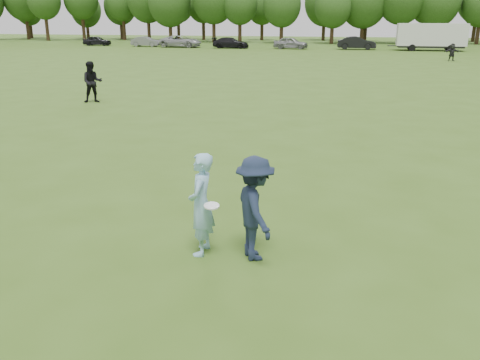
{
  "coord_description": "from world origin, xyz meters",
  "views": [
    {
      "loc": [
        1.8,
        -8.02,
        4.11
      ],
      "look_at": [
        -0.17,
        1.02,
        1.1
      ],
      "focal_mm": 38.0,
      "sensor_mm": 36.0,
      "label": 1
    }
  ],
  "objects_px": {
    "car_a": "(97,41)",
    "player_far_a": "(92,82)",
    "defender": "(255,209)",
    "player_far_d": "(452,52)",
    "cargo_trailer": "(431,36)",
    "car_b": "(146,42)",
    "car_c": "(181,41)",
    "car_f": "(357,43)",
    "car_d": "(231,43)",
    "thrower": "(201,204)",
    "car_e": "(291,43)"
  },
  "relations": [
    {
      "from": "defender",
      "to": "player_far_d",
      "type": "height_order",
      "value": "defender"
    },
    {
      "from": "player_far_a",
      "to": "car_b",
      "type": "xyz_separation_m",
      "value": [
        -15.67,
        44.95,
        -0.33
      ]
    },
    {
      "from": "defender",
      "to": "car_a",
      "type": "bearing_deg",
      "value": 1.19
    },
    {
      "from": "car_a",
      "to": "player_far_a",
      "type": "bearing_deg",
      "value": -158.11
    },
    {
      "from": "car_a",
      "to": "car_e",
      "type": "bearing_deg",
      "value": -98.64
    },
    {
      "from": "car_d",
      "to": "thrower",
      "type": "bearing_deg",
      "value": -166.22
    },
    {
      "from": "cargo_trailer",
      "to": "car_e",
      "type": "bearing_deg",
      "value": -179.73
    },
    {
      "from": "car_c",
      "to": "cargo_trailer",
      "type": "distance_m",
      "value": 31.91
    },
    {
      "from": "car_b",
      "to": "player_far_d",
      "type": "bearing_deg",
      "value": -111.57
    },
    {
      "from": "car_f",
      "to": "player_far_a",
      "type": "bearing_deg",
      "value": 163.35
    },
    {
      "from": "car_a",
      "to": "defender",
      "type": "bearing_deg",
      "value": -155.7
    },
    {
      "from": "defender",
      "to": "car_e",
      "type": "height_order",
      "value": "defender"
    },
    {
      "from": "car_b",
      "to": "car_c",
      "type": "bearing_deg",
      "value": -95.26
    },
    {
      "from": "defender",
      "to": "player_far_d",
      "type": "bearing_deg",
      "value": -41.75
    },
    {
      "from": "car_a",
      "to": "car_b",
      "type": "distance_m",
      "value": 7.77
    },
    {
      "from": "cargo_trailer",
      "to": "car_d",
      "type": "bearing_deg",
      "value": -179.15
    },
    {
      "from": "defender",
      "to": "car_a",
      "type": "distance_m",
      "value": 69.71
    },
    {
      "from": "car_b",
      "to": "car_c",
      "type": "distance_m",
      "value": 5.27
    },
    {
      "from": "defender",
      "to": "player_far_a",
      "type": "distance_m",
      "value": 18.52
    },
    {
      "from": "thrower",
      "to": "car_f",
      "type": "height_order",
      "value": "thrower"
    },
    {
      "from": "car_b",
      "to": "car_f",
      "type": "xyz_separation_m",
      "value": [
        28.4,
        -0.26,
        0.12
      ]
    },
    {
      "from": "car_c",
      "to": "player_far_a",
      "type": "bearing_deg",
      "value": -164.4
    },
    {
      "from": "player_far_d",
      "to": "car_e",
      "type": "relative_size",
      "value": 0.37
    },
    {
      "from": "car_b",
      "to": "car_d",
      "type": "bearing_deg",
      "value": -94.07
    },
    {
      "from": "car_a",
      "to": "cargo_trailer",
      "type": "relative_size",
      "value": 0.43
    },
    {
      "from": "player_far_a",
      "to": "car_c",
      "type": "relative_size",
      "value": 0.36
    },
    {
      "from": "car_a",
      "to": "car_b",
      "type": "bearing_deg",
      "value": -100.94
    },
    {
      "from": "car_c",
      "to": "car_e",
      "type": "bearing_deg",
      "value": -88.72
    },
    {
      "from": "player_far_a",
      "to": "car_c",
      "type": "xyz_separation_m",
      "value": [
        -10.43,
        44.34,
        -0.22
      ]
    },
    {
      "from": "car_d",
      "to": "car_b",
      "type": "bearing_deg",
      "value": 85.48
    },
    {
      "from": "car_f",
      "to": "car_d",
      "type": "bearing_deg",
      "value": 92.53
    },
    {
      "from": "car_c",
      "to": "car_d",
      "type": "height_order",
      "value": "car_c"
    },
    {
      "from": "car_e",
      "to": "thrower",
      "type": "bearing_deg",
      "value": -169.85
    },
    {
      "from": "car_d",
      "to": "car_f",
      "type": "xyz_separation_m",
      "value": [
        16.1,
        0.92,
        0.1
      ]
    },
    {
      "from": "car_f",
      "to": "car_b",
      "type": "bearing_deg",
      "value": 88.72
    },
    {
      "from": "car_c",
      "to": "cargo_trailer",
      "type": "relative_size",
      "value": 0.62
    },
    {
      "from": "car_b",
      "to": "car_c",
      "type": "relative_size",
      "value": 0.72
    },
    {
      "from": "car_b",
      "to": "thrower",
      "type": "bearing_deg",
      "value": -155.4
    },
    {
      "from": "car_d",
      "to": "cargo_trailer",
      "type": "xyz_separation_m",
      "value": [
        24.83,
        0.37,
        1.09
      ]
    },
    {
      "from": "defender",
      "to": "cargo_trailer",
      "type": "distance_m",
      "value": 60.02
    },
    {
      "from": "defender",
      "to": "player_far_d",
      "type": "relative_size",
      "value": 1.14
    },
    {
      "from": "thrower",
      "to": "car_d",
      "type": "height_order",
      "value": "thrower"
    },
    {
      "from": "car_c",
      "to": "car_f",
      "type": "height_order",
      "value": "car_f"
    },
    {
      "from": "thrower",
      "to": "car_b",
      "type": "bearing_deg",
      "value": -158.29
    },
    {
      "from": "thrower",
      "to": "car_a",
      "type": "distance_m",
      "value": 69.26
    },
    {
      "from": "player_far_a",
      "to": "car_e",
      "type": "relative_size",
      "value": 0.45
    },
    {
      "from": "thrower",
      "to": "car_c",
      "type": "bearing_deg",
      "value": -162.47
    },
    {
      "from": "defender",
      "to": "car_d",
      "type": "bearing_deg",
      "value": -14.62
    },
    {
      "from": "player_far_a",
      "to": "cargo_trailer",
      "type": "distance_m",
      "value": 49.08
    },
    {
      "from": "car_e",
      "to": "car_c",
      "type": "bearing_deg",
      "value": 93.75
    }
  ]
}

